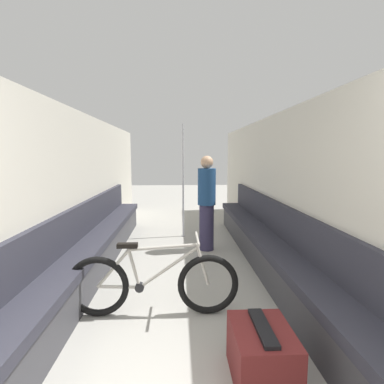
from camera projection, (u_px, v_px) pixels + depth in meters
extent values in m
cube|color=beige|center=(71.00, 193.00, 3.93)|extent=(0.10, 9.54, 2.22)
cube|color=beige|center=(288.00, 192.00, 4.06)|extent=(0.10, 9.54, 2.22)
cube|color=#3D3D42|center=(94.00, 259.00, 4.08)|extent=(0.36, 5.60, 0.40)
cube|color=#2D2D38|center=(94.00, 241.00, 4.05)|extent=(0.42, 5.60, 0.10)
cube|color=#2D2D38|center=(79.00, 222.00, 4.01)|extent=(0.07, 5.60, 0.45)
cube|color=#3D3D42|center=(267.00, 256.00, 4.19)|extent=(0.36, 5.60, 0.40)
cube|color=#2D2D38|center=(267.00, 239.00, 4.16)|extent=(0.42, 5.60, 0.10)
cube|color=#2D2D38|center=(280.00, 220.00, 4.13)|extent=(0.07, 5.60, 0.45)
torus|color=black|center=(98.00, 287.00, 2.98)|extent=(0.62, 0.07, 0.62)
torus|color=black|center=(208.00, 284.00, 3.03)|extent=(0.62, 0.07, 0.62)
cylinder|color=#B7B2A8|center=(119.00, 287.00, 2.99)|extent=(0.41, 0.03, 0.05)
cylinder|color=#B7B2A8|center=(113.00, 269.00, 2.96)|extent=(0.33, 0.03, 0.38)
cylinder|color=#B7B2A8|center=(134.00, 267.00, 2.97)|extent=(0.14, 0.03, 0.44)
cylinder|color=#B7B2A8|center=(168.00, 268.00, 2.99)|extent=(0.60, 0.03, 0.43)
cylinder|color=#B7B2A8|center=(163.00, 247.00, 2.96)|extent=(0.69, 0.03, 0.07)
cylinder|color=#B7B2A8|center=(203.00, 265.00, 3.00)|extent=(0.14, 0.03, 0.41)
cylinder|color=black|center=(140.00, 287.00, 3.00)|extent=(0.09, 0.06, 0.09)
cube|color=black|center=(127.00, 245.00, 2.94)|extent=(0.20, 0.07, 0.04)
cylinder|color=#B7B2A8|center=(197.00, 238.00, 2.96)|extent=(0.02, 0.46, 0.02)
cylinder|color=gray|center=(183.00, 236.00, 5.96)|extent=(0.08, 0.08, 0.01)
cylinder|color=silver|center=(183.00, 181.00, 5.82)|extent=(0.04, 0.04, 2.20)
cylinder|color=#332D4C|center=(207.00, 227.00, 5.08)|extent=(0.25, 0.25, 0.78)
cylinder|color=navy|center=(207.00, 187.00, 4.99)|extent=(0.30, 0.30, 0.61)
sphere|color=tan|center=(207.00, 162.00, 4.94)|extent=(0.21, 0.21, 0.21)
cube|color=maroon|center=(262.00, 355.00, 2.14)|extent=(0.42, 0.55, 0.39)
cube|color=black|center=(263.00, 327.00, 2.11)|extent=(0.10, 0.47, 0.03)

